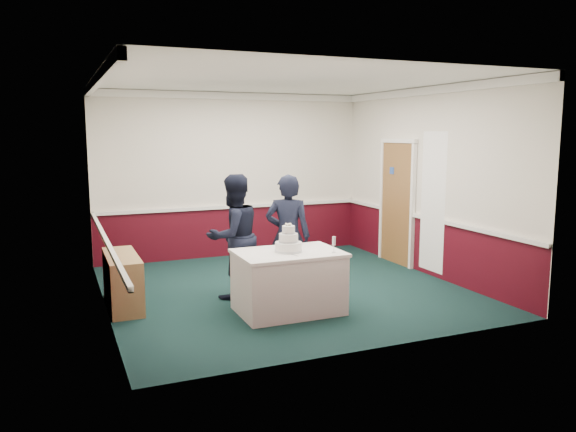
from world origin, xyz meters
name	(u,v)px	position (x,y,z in m)	size (l,w,h in m)	color
ground	(284,289)	(0.00, 0.00, 0.00)	(5.00, 5.00, 0.00)	#122C2C
room_shell	(273,153)	(0.08, 0.61, 1.97)	(5.00, 5.00, 3.00)	silver
sideboard	(123,281)	(-2.28, 0.04, 0.35)	(0.41, 1.20, 0.70)	#A58350
cake_table	(288,281)	(-0.35, -1.00, 0.40)	(1.32, 0.92, 0.79)	white
wedding_cake	(288,243)	(-0.35, -1.00, 0.90)	(0.35, 0.35, 0.36)	white
cake_knife	(293,255)	(-0.38, -1.20, 0.79)	(0.01, 0.22, 0.01)	silver
champagne_flute	(334,242)	(0.15, -1.28, 0.93)	(0.05, 0.05, 0.21)	silver
person_man	(234,236)	(-0.79, -0.10, 0.86)	(0.84, 0.65, 1.72)	black
person_woman	(288,236)	(-0.09, -0.36, 0.86)	(0.63, 0.41, 1.72)	black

